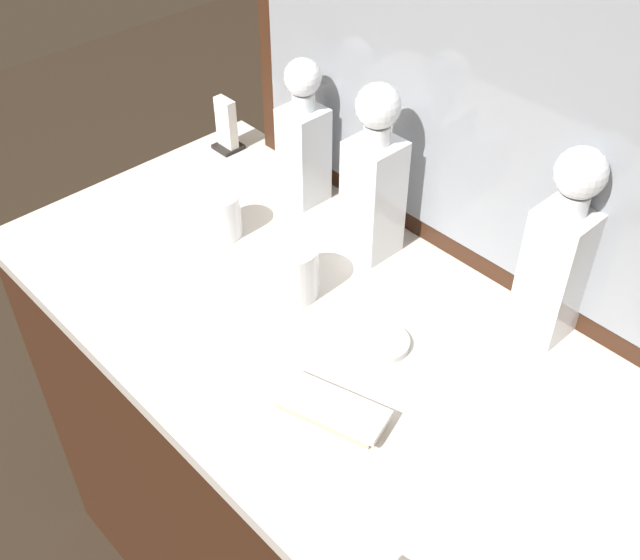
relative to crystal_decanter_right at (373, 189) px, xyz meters
name	(u,v)px	position (x,y,z in m)	size (l,w,h in m)	color
dresser	(320,481)	(0.07, -0.18, -0.56)	(1.12, 0.59, 0.87)	#381E11
dresser_mirror	(462,48)	(0.07, 0.10, 0.23)	(0.90, 0.03, 0.71)	#381E11
crystal_decanter_right	(373,189)	(0.00, 0.00, 0.00)	(0.08, 0.08, 0.31)	white
crystal_decanter_center	(557,263)	(0.31, 0.05, 0.00)	(0.08, 0.08, 0.31)	white
crystal_decanter_left	(304,146)	(-0.19, 0.02, -0.01)	(0.07, 0.07, 0.27)	white
crystal_tumbler_far_left	(221,216)	(-0.21, -0.16, -0.09)	(0.07, 0.07, 0.08)	white
crystal_tumbler_center	(292,272)	(-0.01, -0.17, -0.08)	(0.09, 0.09, 0.09)	white
silver_brush_left	(331,408)	(0.21, -0.30, -0.11)	(0.17, 0.10, 0.02)	#B7A88C
porcelain_dish	(383,343)	(0.17, -0.15, -0.12)	(0.08, 0.08, 0.01)	silver
napkin_holder	(227,128)	(-0.42, 0.02, -0.08)	(0.05, 0.05, 0.11)	black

